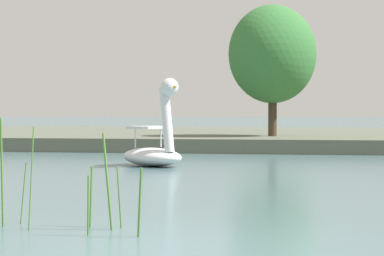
{
  "coord_description": "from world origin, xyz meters",
  "views": [
    {
      "loc": [
        1.74,
        -9.27,
        1.69
      ],
      "look_at": [
        -2.57,
        15.71,
        1.14
      ],
      "focal_mm": 71.72,
      "sensor_mm": 36.0,
      "label": 1
    }
  ],
  "objects": [
    {
      "name": "reed_clump_foreground",
      "position": [
        -1.85,
        1.09,
        0.6
      ],
      "size": [
        2.27,
        1.03,
        1.6
      ],
      "color": "#4C7F33",
      "rests_on": "ground_plane"
    },
    {
      "name": "tree_broadleaf_left",
      "position": [
        -0.55,
        25.34,
        4.25
      ],
      "size": [
        5.02,
        5.44,
        5.9
      ],
      "color": "#423323",
      "rests_on": "shore_bank_far"
    },
    {
      "name": "swan_boat",
      "position": [
        -3.41,
        13.75,
        0.56
      ],
      "size": [
        2.79,
        2.74,
        2.69
      ],
      "color": "white",
      "rests_on": "ground_plane"
    },
    {
      "name": "ground_plane",
      "position": [
        0.0,
        0.0,
        0.0
      ],
      "size": [
        435.48,
        435.48,
        0.0
      ],
      "primitive_type": "plane",
      "color": "slate"
    },
    {
      "name": "shore_bank_far",
      "position": [
        0.0,
        32.83,
        0.29
      ],
      "size": [
        129.65,
        23.91,
        0.58
      ],
      "primitive_type": "cube",
      "color": "#5B6051",
      "rests_on": "ground_plane"
    }
  ]
}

